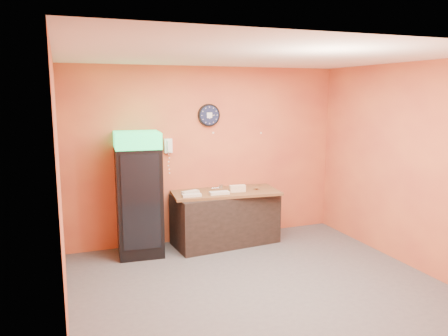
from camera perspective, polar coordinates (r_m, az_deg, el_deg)
name	(u,v)px	position (r m, az deg, el deg)	size (l,w,h in m)	color
floor	(259,286)	(5.67, 4.55, -15.10)	(4.50, 4.50, 0.00)	#47474C
back_wall	(207,154)	(7.08, -2.18, 1.78)	(4.50, 0.02, 2.80)	#DB733D
left_wall	(60,191)	(4.75, -20.61, -2.81)	(0.02, 4.00, 2.80)	#DB733D
right_wall	(408,165)	(6.52, 22.93, 0.32)	(0.02, 4.00, 2.80)	#DB733D
ceiling	(262,56)	(5.17, 4.99, 14.36)	(4.50, 4.00, 0.02)	white
beverage_cooler	(140,196)	(6.52, -10.97, -3.62)	(0.69, 0.70, 1.83)	black
prep_counter	(225,218)	(7.01, 0.17, -6.60)	(1.63, 0.73, 0.82)	black
wall_clock	(209,115)	(7.00, -1.97, 6.91)	(0.36, 0.06, 0.36)	black
wall_phone	(168,146)	(6.83, -7.29, 2.89)	(0.12, 0.11, 0.22)	white
butcher_paper	(225,192)	(6.90, 0.17, -3.18)	(1.67, 0.76, 0.04)	brown
sub_roll_stack	(237,188)	(6.83, 1.77, -2.69)	(0.26, 0.11, 0.11)	beige
wrapped_sandwich_left	(192,195)	(6.54, -4.25, -3.57)	(0.28, 0.11, 0.04)	silver
wrapped_sandwich_mid	(219,193)	(6.67, -0.62, -3.27)	(0.30, 0.12, 0.04)	silver
wrapped_sandwich_right	(190,192)	(6.75, -4.43, -3.17)	(0.28, 0.11, 0.04)	silver
kitchen_tool	(221,186)	(7.07, -0.38, -2.42)	(0.07, 0.07, 0.07)	silver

